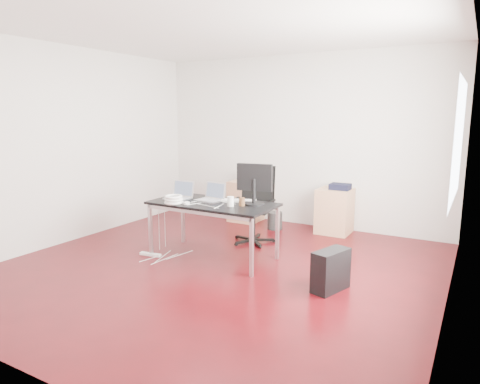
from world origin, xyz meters
The scene contains 18 objects.
room_shell centered at (0.04, 0.00, 1.40)m, with size 5.00×5.00×5.00m.
desk centered at (-0.26, 0.30, 0.68)m, with size 1.60×0.80×0.73m.
office_chair centered at (-0.13, 1.22, 0.61)m, with size 0.56×0.58×1.08m.
filing_cabinet_left centered at (-0.83, 2.23, 0.35)m, with size 0.50×0.50×0.70m, color tan.
filing_cabinet_right centered at (0.75, 2.23, 0.35)m, with size 0.50×0.50×0.70m, color tan.
pc_tower centered at (1.40, 0.02, 0.22)m, with size 0.20×0.45×0.44m, color black.
wastebasket centered at (-0.15, 1.97, 0.14)m, with size 0.24×0.24×0.28m, color black.
power_strip centered at (-1.02, -0.06, 0.02)m, with size 0.30×0.06×0.04m, color white.
laptop_left centered at (-0.79, 0.31, 0.79)m, with size 0.33×0.26×0.23m.
laptop_right centered at (-0.35, 0.40, 0.79)m, with size 0.36×0.30×0.23m.
monitor centered at (0.25, 0.47, 1.01)m, with size 0.45×0.26×0.51m.
keyboard centered at (0.00, 0.53, 0.74)m, with size 0.44×0.14×0.02m, color white.
cup_white centered at (0.05, 0.22, 0.79)m, with size 0.08×0.08×0.12m, color white.
cup_brown centered at (0.16, 0.31, 0.78)m, with size 0.08×0.08×0.10m, color #53331C.
cable_coil centered at (-0.65, 0.00, 0.78)m, with size 0.24×0.24×0.11m.
power_adapter centered at (-0.49, 0.05, 0.74)m, with size 0.07×0.07×0.03m, color white.
speaker centered at (-0.86, 2.27, 0.79)m, with size 0.09×0.08×0.18m, color #9E9E9E.
navy_garment centered at (0.83, 2.21, 0.74)m, with size 0.30×0.24×0.09m, color black.
Camera 1 is at (2.68, -4.17, 1.84)m, focal length 32.00 mm.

